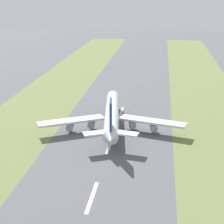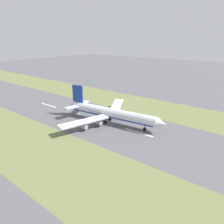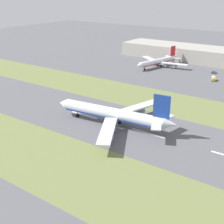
# 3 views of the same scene
# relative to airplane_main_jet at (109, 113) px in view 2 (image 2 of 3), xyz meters

# --- Properties ---
(ground_plane) EXTENTS (800.00, 800.00, 0.00)m
(ground_plane) POSITION_rel_airplane_main_jet_xyz_m (1.65, 0.60, -6.02)
(ground_plane) COLOR #56565B
(grass_median_west) EXTENTS (40.00, 600.00, 0.01)m
(grass_median_west) POSITION_rel_airplane_main_jet_xyz_m (-43.35, 0.60, -6.02)
(grass_median_west) COLOR olive
(grass_median_west) RESTS_ON ground
(grass_median_east) EXTENTS (40.00, 600.00, 0.01)m
(grass_median_east) POSITION_rel_airplane_main_jet_xyz_m (46.65, 0.60, -6.02)
(grass_median_east) COLOR olive
(grass_median_east) RESTS_ON ground
(centreline_dash_near) EXTENTS (1.20, 18.00, 0.01)m
(centreline_dash_near) POSITION_rel_airplane_main_jet_xyz_m (1.65, -58.11, -6.01)
(centreline_dash_near) COLOR silver
(centreline_dash_near) RESTS_ON ground
(centreline_dash_mid) EXTENTS (1.20, 18.00, 0.01)m
(centreline_dash_mid) POSITION_rel_airplane_main_jet_xyz_m (1.65, -18.11, -6.01)
(centreline_dash_mid) COLOR silver
(centreline_dash_mid) RESTS_ON ground
(centreline_dash_far) EXTENTS (1.20, 18.00, 0.01)m
(centreline_dash_far) POSITION_rel_airplane_main_jet_xyz_m (1.65, 21.89, -6.01)
(centreline_dash_far) COLOR silver
(centreline_dash_far) RESTS_ON ground
(airplane_main_jet) EXTENTS (63.72, 67.19, 20.20)m
(airplane_main_jet) POSITION_rel_airplane_main_jet_xyz_m (0.00, 0.00, 0.00)
(airplane_main_jet) COLOR silver
(airplane_main_jet) RESTS_ON ground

